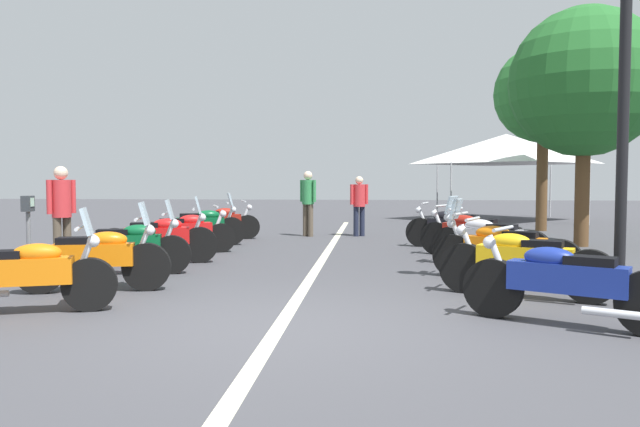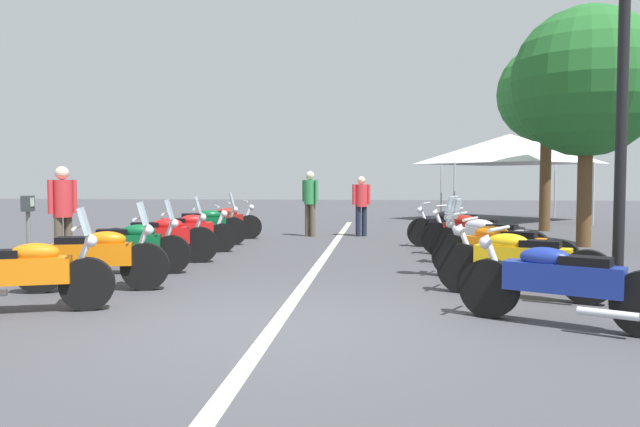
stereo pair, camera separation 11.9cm
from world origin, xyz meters
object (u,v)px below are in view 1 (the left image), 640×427
object	(u,v)px
event_tent	(506,149)
motorcycle_left_row_3	(159,238)
motorcycle_left_row_4	(184,232)
roadside_tree_0	(585,83)
motorcycle_left_row_2	(130,246)
motorcycle_left_row_0	(24,274)
motorcycle_left_row_1	(96,257)
street_lamp_twin_globe	(626,33)
bystander_1	(308,198)
bystander_0	(62,208)
motorcycle_right_row_4	(471,233)
roadside_tree_1	(544,95)
motorcycle_right_row_5	(453,227)
parking_meter	(28,224)
traffic_cone_0	(140,237)
motorcycle_right_row_1	(523,262)
motorcycle_right_row_0	(565,282)
motorcycle_right_row_2	(503,249)
motorcycle_left_row_6	(219,222)
bystander_2	(359,201)
motorcycle_left_row_5	(202,225)
motorcycle_right_row_3	(488,240)

from	to	relation	value
event_tent	motorcycle_left_row_3	bearing A→B (deg)	145.48
motorcycle_left_row_4	event_tent	distance (m)	14.33
roadside_tree_0	motorcycle_left_row_2	bearing A→B (deg)	119.99
motorcycle_left_row_0	motorcycle_left_row_1	xyz separation A→B (m)	(1.40, -0.19, 0.01)
street_lamp_twin_globe	bystander_1	xyz separation A→B (m)	(8.09, 4.91, -2.34)
bystander_0	roadside_tree_0	world-z (taller)	roadside_tree_0
motorcycle_right_row_4	motorcycle_left_row_1	bearing A→B (deg)	66.20
bystander_0	roadside_tree_1	size ratio (longest dim) A/B	0.32
motorcycle_left_row_0	motorcycle_right_row_5	bearing A→B (deg)	32.32
parking_meter	bystander_1	xyz separation A→B (m)	(8.08, -3.08, 0.13)
motorcycle_left_row_0	roadside_tree_1	xyz separation A→B (m)	(12.16, -8.86, 3.54)
traffic_cone_0	motorcycle_right_row_4	bearing A→B (deg)	-92.99
motorcycle_left_row_1	event_tent	xyz separation A→B (m)	(15.49, -8.59, 2.18)
motorcycle_right_row_5	street_lamp_twin_globe	size ratio (longest dim) A/B	0.42
motorcycle_left_row_3	motorcycle_right_row_1	bearing A→B (deg)	-41.64
motorcycle_right_row_1	parking_meter	size ratio (longest dim) A/B	1.61
motorcycle_right_row_4	motorcycle_right_row_0	bearing A→B (deg)	119.49
motorcycle_left_row_1	motorcycle_left_row_0	bearing A→B (deg)	-112.27
motorcycle_right_row_4	event_tent	size ratio (longest dim) A/B	0.39
street_lamp_twin_globe	roadside_tree_1	size ratio (longest dim) A/B	0.90
motorcycle_left_row_0	bystander_1	distance (m)	10.00
motorcycle_right_row_0	motorcycle_right_row_2	bearing A→B (deg)	-59.97
motorcycle_left_row_2	traffic_cone_0	size ratio (longest dim) A/B	3.18
motorcycle_right_row_5	traffic_cone_0	size ratio (longest dim) A/B	3.38
motorcycle_right_row_4	traffic_cone_0	world-z (taller)	motorcycle_right_row_4
motorcycle_left_row_3	motorcycle_left_row_6	size ratio (longest dim) A/B	1.03
motorcycle_left_row_0	motorcycle_right_row_5	size ratio (longest dim) A/B	0.96
motorcycle_right_row_1	bystander_2	xyz separation A→B (m)	(8.47, 2.29, 0.47)
motorcycle_right_row_2	motorcycle_right_row_4	world-z (taller)	motorcycle_right_row_2
motorcycle_left_row_5	motorcycle_right_row_2	bearing A→B (deg)	-55.84
bystander_2	motorcycle_right_row_4	bearing A→B (deg)	-179.73
motorcycle_left_row_6	motorcycle_right_row_1	distance (m)	9.26
motorcycle_left_row_4	motorcycle_left_row_5	size ratio (longest dim) A/B	1.03
motorcycle_left_row_4	motorcycle_left_row_1	bearing A→B (deg)	-109.43
roadside_tree_0	motorcycle_right_row_2	bearing A→B (deg)	151.12
motorcycle_left_row_4	motorcycle_left_row_6	distance (m)	2.92
motorcycle_right_row_3	motorcycle_right_row_4	bearing A→B (deg)	-58.07
motorcycle_right_row_4	parking_meter	distance (m)	7.85
roadside_tree_0	motorcycle_right_row_1	bearing A→B (deg)	156.32
event_tent	motorcycle_left_row_1	bearing A→B (deg)	150.97
motorcycle_left_row_6	event_tent	size ratio (longest dim) A/B	0.40
motorcycle_right_row_4	bystander_2	distance (m)	4.85
motorcycle_left_row_3	motorcycle_right_row_1	distance (m)	6.37
motorcycle_left_row_3	motorcycle_left_row_6	bearing A→B (deg)	74.39
parking_meter	bystander_0	size ratio (longest dim) A/B	0.74
motorcycle_left_row_1	motorcycle_right_row_4	distance (m)	7.08
motorcycle_right_row_2	motorcycle_right_row_4	xyz separation A→B (m)	(2.88, 0.02, -0.01)
parking_meter	traffic_cone_0	size ratio (longest dim) A/B	2.10
motorcycle_right_row_1	roadside_tree_0	world-z (taller)	roadside_tree_0
motorcycle_right_row_3	bystander_0	world-z (taller)	bystander_0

